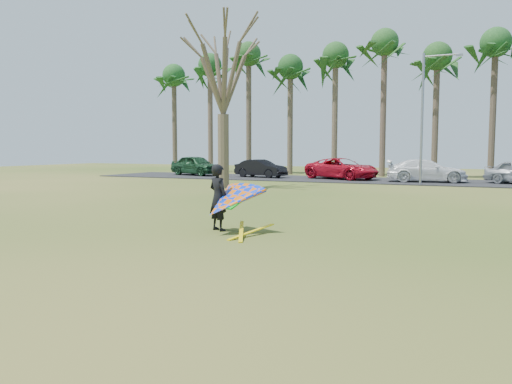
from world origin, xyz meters
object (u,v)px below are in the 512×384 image
at_px(bare_tree_left, 223,65).
at_px(car_0, 196,165).
at_px(car_3, 427,171).
at_px(streetlight, 425,112).
at_px(car_1, 261,168).
at_px(car_2, 342,169).
at_px(kite_flyer, 227,201).

height_order(bare_tree_left, car_0, bare_tree_left).
relative_size(bare_tree_left, car_3, 1.90).
height_order(car_0, car_3, car_0).
distance_m(streetlight, car_1, 13.09).
relative_size(car_1, car_2, 0.75).
bearing_deg(car_2, car_3, -74.67).
relative_size(car_2, car_3, 1.07).
relative_size(bare_tree_left, kite_flyer, 4.06).
height_order(car_3, kite_flyer, kite_flyer).
xyz_separation_m(bare_tree_left, car_3, (10.10, 9.51, -6.11)).
height_order(car_0, car_1, car_0).
xyz_separation_m(streetlight, car_0, (-18.29, 3.31, -3.59)).
bearing_deg(car_1, car_2, -75.95).
bearing_deg(car_1, kite_flyer, -147.47).
bearing_deg(car_2, car_1, 115.79).
relative_size(car_0, car_3, 0.94).
xyz_separation_m(bare_tree_left, car_1, (-2.06, 9.85, -6.18)).
bearing_deg(bare_tree_left, car_1, 101.78).
distance_m(bare_tree_left, car_1, 11.81).
bearing_deg(bare_tree_left, car_0, 128.25).
bearing_deg(car_3, bare_tree_left, 124.41).
bearing_deg(kite_flyer, car_2, 97.51).
distance_m(streetlight, kite_flyer, 20.86).
distance_m(bare_tree_left, kite_flyer, 16.38).
bearing_deg(car_3, car_0, 78.62).
bearing_deg(kite_flyer, car_0, 123.12).
xyz_separation_m(streetlight, kite_flyer, (-2.85, -20.35, -3.61)).
distance_m(bare_tree_left, streetlight, 12.58).
height_order(bare_tree_left, kite_flyer, bare_tree_left).
distance_m(streetlight, car_0, 18.93).
height_order(car_1, kite_flyer, kite_flyer).
height_order(streetlight, car_1, streetlight).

